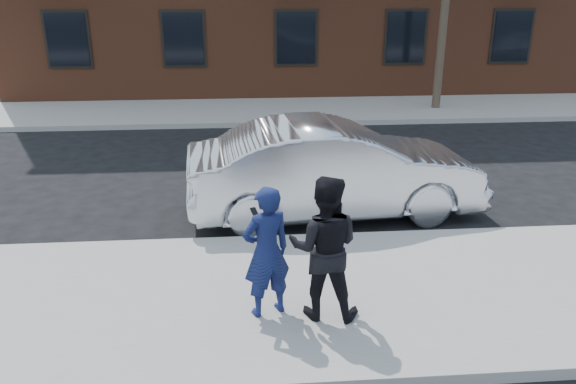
{
  "coord_description": "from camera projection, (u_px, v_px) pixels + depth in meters",
  "views": [
    {
      "loc": [
        -1.76,
        -6.67,
        4.02
      ],
      "look_at": [
        -1.19,
        0.4,
        1.35
      ],
      "focal_mm": 35.0,
      "sensor_mm": 36.0,
      "label": 1
    }
  ],
  "objects": [
    {
      "name": "ground",
      "position": [
        376.0,
        291.0,
        7.77
      ],
      "size": [
        100.0,
        100.0,
        0.0
      ],
      "primitive_type": "plane",
      "color": "black",
      "rests_on": "ground"
    },
    {
      "name": "man_hoodie",
      "position": [
        266.0,
        252.0,
        6.71
      ],
      "size": [
        0.72,
        0.6,
        1.67
      ],
      "rotation": [
        0.0,
        0.0,
        3.53
      ],
      "color": "navy",
      "rests_on": "near_sidewalk"
    },
    {
      "name": "near_sidewalk",
      "position": [
        380.0,
        295.0,
        7.51
      ],
      "size": [
        50.0,
        3.5,
        0.15
      ],
      "primitive_type": "cube",
      "color": "gray",
      "rests_on": "ground"
    },
    {
      "name": "silver_sedan",
      "position": [
        334.0,
        170.0,
        10.02
      ],
      "size": [
        5.36,
        2.25,
        1.72
      ],
      "primitive_type": "imported",
      "rotation": [
        0.0,
        0.0,
        1.65
      ],
      "color": "silver",
      "rests_on": "ground"
    },
    {
      "name": "far_sidewalk",
      "position": [
        298.0,
        110.0,
        18.24
      ],
      "size": [
        50.0,
        3.5,
        0.15
      ],
      "primitive_type": "cube",
      "color": "gray",
      "rests_on": "ground"
    },
    {
      "name": "far_curb",
      "position": [
        304.0,
        124.0,
        16.56
      ],
      "size": [
        50.0,
        0.1,
        0.15
      ],
      "primitive_type": "cube",
      "color": "#999691",
      "rests_on": "ground"
    },
    {
      "name": "man_peacoat",
      "position": [
        324.0,
        248.0,
        6.66
      ],
      "size": [
        1.0,
        0.85,
        1.81
      ],
      "rotation": [
        0.0,
        0.0,
        2.93
      ],
      "color": "black",
      "rests_on": "near_sidewalk"
    },
    {
      "name": "near_curb",
      "position": [
        355.0,
        238.0,
        9.19
      ],
      "size": [
        50.0,
        0.1,
        0.15
      ],
      "primitive_type": "cube",
      "color": "#999691",
      "rests_on": "ground"
    }
  ]
}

